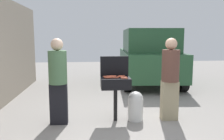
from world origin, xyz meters
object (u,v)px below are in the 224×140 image
hot_dog_3 (109,76)px  person_left (58,78)px  hot_dog_7 (108,77)px  hot_dog_11 (124,78)px  person_right (170,76)px  hot_dog_6 (123,77)px  hot_dog_8 (120,77)px  hot_dog_4 (115,78)px  hot_dog_2 (111,77)px  hot_dog_1 (113,77)px  hot_dog_5 (120,77)px  propane_tank (135,105)px  parked_minivan (148,56)px  hot_dog_9 (109,78)px  bbq_grill (115,84)px  hot_dog_10 (106,77)px  hot_dog_0 (122,76)px  hot_dog_12 (113,76)px  hot_dog_13 (124,78)px

hot_dog_3 → person_left: size_ratio=0.08×
hot_dog_7 → hot_dog_11: bearing=-21.2°
person_left → hot_dog_3: bearing=-6.4°
hot_dog_11 → person_right: person_right is taller
hot_dog_6 → hot_dog_8: same height
hot_dog_4 → hot_dog_7: (-0.16, 0.04, 0.00)m
hot_dog_2 → hot_dog_8: (0.20, 0.03, 0.00)m
hot_dog_2 → person_right: (1.23, -0.06, 0.01)m
hot_dog_1 → hot_dog_11: same height
hot_dog_3 → hot_dog_8: same height
person_left → person_right: person_right is taller
hot_dog_5 → hot_dog_7: size_ratio=1.00×
person_right → propane_tank: bearing=13.2°
hot_dog_5 → parked_minivan: parked_minivan is taller
hot_dog_1 → propane_tank: size_ratio=0.21×
hot_dog_9 → hot_dog_11: (0.31, -0.09, 0.00)m
hot_dog_7 → person_left: bearing=-178.2°
person_left → hot_dog_11: bearing=-20.4°
bbq_grill → propane_tank: size_ratio=1.48×
hot_dog_7 → hot_dog_10: size_ratio=1.00×
hot_dog_6 → hot_dog_10: same height
hot_dog_8 → bbq_grill: bearing=-157.3°
bbq_grill → hot_dog_7: size_ratio=7.02×
hot_dog_0 → hot_dog_8: bearing=-117.1°
hot_dog_6 → person_left: bearing=-177.9°
hot_dog_4 → hot_dog_12: (-0.03, 0.21, 0.00)m
hot_dog_4 → hot_dog_9: size_ratio=1.00×
hot_dog_7 → hot_dog_12: 0.22m
hot_dog_5 → hot_dog_9: (-0.24, -0.09, 0.00)m
hot_dog_1 → hot_dog_6: size_ratio=1.00×
hot_dog_3 → parked_minivan: 4.30m
hot_dog_10 → hot_dog_11: (0.35, -0.24, 0.00)m
bbq_grill → hot_dog_1: 0.17m
hot_dog_0 → hot_dog_3: same height
hot_dog_9 → person_left: size_ratio=0.08×
propane_tank → person_left: size_ratio=0.36×
hot_dog_4 → hot_dog_7: size_ratio=1.00×
hot_dog_0 → hot_dog_5: (-0.05, -0.11, 0.00)m
hot_dog_11 → parked_minivan: parked_minivan is taller
hot_dog_0 → hot_dog_9: size_ratio=1.00×
hot_dog_1 → hot_dog_9: (-0.10, -0.14, 0.00)m
hot_dog_6 → hot_dog_9: same height
hot_dog_11 → parked_minivan: bearing=69.8°
hot_dog_1 → hot_dog_5: same height
hot_dog_8 → hot_dog_13: bearing=-68.2°
hot_dog_3 → hot_dog_5: (0.21, -0.10, 0.00)m
bbq_grill → hot_dog_1: hot_dog_1 is taller
hot_dog_13 → person_left: 1.31m
hot_dog_8 → person_right: bearing=-5.3°
bbq_grill → hot_dog_0: size_ratio=7.02×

